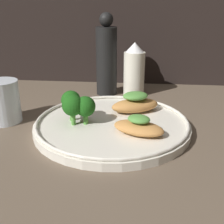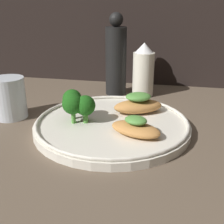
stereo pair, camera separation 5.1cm
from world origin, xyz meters
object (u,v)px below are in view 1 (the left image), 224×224
Objects in this scene: plate at (112,124)px; pepper_grinder at (107,58)px; broccoli_bunch at (76,105)px; sauce_bottle at (134,70)px; drinking_glass at (3,102)px.

plate is 23.11cm from pepper_grinder.
broccoli_bunch is 0.50× the size of sauce_bottle.
plate is at bearing -4.01° from drinking_glass.
drinking_glass reaches higher than broccoli_bunch.
sauce_bottle is at bearing 38.78° from drinking_glass.
sauce_bottle is at bearing 0.00° from pepper_grinder.
sauce_bottle is 7.41cm from pepper_grinder.
pepper_grinder is 2.41× the size of drinking_glass.
sauce_bottle is at bearing 81.08° from plate.
broccoli_bunch is at bearing -170.46° from plate.
drinking_glass is (-24.74, -19.88, -2.13)cm from sauce_bottle.
pepper_grinder is at bearing 82.95° from broccoli_bunch.
pepper_grinder reaches higher than plate.
sauce_bottle is 1.59× the size of drinking_glass.
drinking_glass is at bearing 175.99° from plate.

